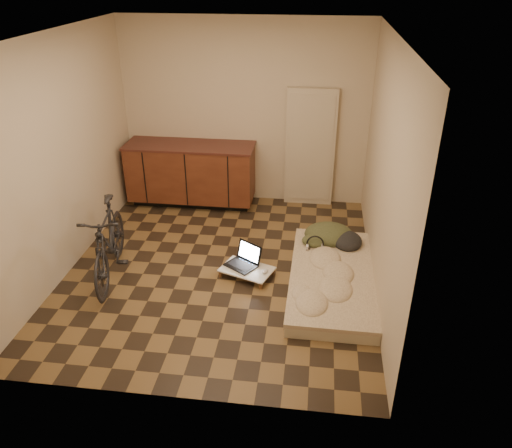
# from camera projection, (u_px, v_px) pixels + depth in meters

# --- Properties ---
(room_shell) EXTENTS (3.50, 4.00, 2.60)m
(room_shell) POSITION_uv_depth(u_px,v_px,m) (217.00, 164.00, 5.30)
(room_shell) COLOR brown
(room_shell) RESTS_ON ground
(cabinets) EXTENTS (1.84, 0.62, 0.91)m
(cabinets) POSITION_uv_depth(u_px,v_px,m) (191.00, 174.00, 7.26)
(cabinets) COLOR black
(cabinets) RESTS_ON ground
(appliance_panel) EXTENTS (0.70, 0.10, 1.70)m
(appliance_panel) POSITION_uv_depth(u_px,v_px,m) (310.00, 148.00, 7.10)
(appliance_panel) COLOR beige
(appliance_panel) RESTS_ON ground
(bicycle) EXTENTS (0.72, 1.57, 0.98)m
(bicycle) POSITION_uv_depth(u_px,v_px,m) (108.00, 238.00, 5.54)
(bicycle) COLOR black
(bicycle) RESTS_ON ground
(futon) EXTENTS (0.94, 1.94, 0.17)m
(futon) POSITION_uv_depth(u_px,v_px,m) (332.00, 279.00, 5.55)
(futon) COLOR beige
(futon) RESTS_ON ground
(clothing_pile) EXTENTS (0.64, 0.54, 0.25)m
(clothing_pile) POSITION_uv_depth(u_px,v_px,m) (334.00, 231.00, 6.10)
(clothing_pile) COLOR #3B4126
(clothing_pile) RESTS_ON futon
(headphones) EXTENTS (0.23, 0.21, 0.15)m
(headphones) POSITION_uv_depth(u_px,v_px,m) (315.00, 243.00, 5.93)
(headphones) COLOR black
(headphones) RESTS_ON futon
(lap_desk) EXTENTS (0.67, 0.55, 0.10)m
(lap_desk) POSITION_uv_depth(u_px,v_px,m) (247.00, 270.00, 5.71)
(lap_desk) COLOR brown
(lap_desk) RESTS_ON ground
(laptop) EXTENTS (0.45, 0.44, 0.23)m
(laptop) POSITION_uv_depth(u_px,v_px,m) (244.00, 261.00, 5.77)
(laptop) COLOR black
(laptop) RESTS_ON lap_desk
(mouse) EXTENTS (0.09, 0.12, 0.04)m
(mouse) POSITION_uv_depth(u_px,v_px,m) (265.00, 271.00, 5.63)
(mouse) COLOR silver
(mouse) RESTS_ON lap_desk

